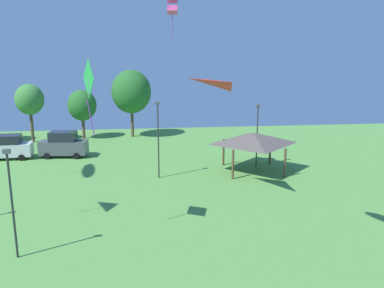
{
  "coord_description": "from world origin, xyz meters",
  "views": [
    {
      "loc": [
        0.06,
        3.3,
        10.92
      ],
      "look_at": [
        1.81,
        18.76,
        7.28
      ],
      "focal_mm": 38.0,
      "sensor_mm": 36.0,
      "label": 1
    }
  ],
  "objects": [
    {
      "name": "light_post_3",
      "position": [
        0.99,
        37.2,
        3.72
      ],
      "size": [
        0.36,
        0.2,
        6.64
      ],
      "color": "#2D2D33",
      "rests_on": "ground"
    },
    {
      "name": "parked_car_second_from_left",
      "position": [
        -8.57,
        45.34,
        1.3
      ],
      "size": [
        4.93,
        2.3,
        2.68
      ],
      "rotation": [
        0.0,
        0.0,
        -0.09
      ],
      "color": "#4C5156",
      "rests_on": "ground"
    },
    {
      "name": "treeline_tree_2",
      "position": [
        -7.83,
        54.33,
        4.16
      ],
      "size": [
        3.49,
        3.49,
        6.1
      ],
      "color": "brown",
      "rests_on": "ground"
    },
    {
      "name": "kite_flying_4",
      "position": [
        2.28,
        36.79,
        14.36
      ],
      "size": [
        0.86,
        0.95,
        3.29
      ],
      "color": "#E54C93"
    },
    {
      "name": "kite_flying_0",
      "position": [
        -3.03,
        26.0,
        9.22
      ],
      "size": [
        0.83,
        1.98,
        4.28
      ],
      "color": "green"
    },
    {
      "name": "parked_car_leftmost",
      "position": [
        -14.01,
        45.17,
        1.22
      ],
      "size": [
        4.69,
        2.25,
        2.49
      ],
      "rotation": [
        0.0,
        0.0,
        0.05
      ],
      "color": "silver",
      "rests_on": "ground"
    },
    {
      "name": "treeline_tree_1",
      "position": [
        -13.64,
        52.91,
        5.12
      ],
      "size": [
        3.31,
        3.31,
        6.98
      ],
      "color": "brown",
      "rests_on": "ground"
    },
    {
      "name": "light_post_0",
      "position": [
        10.32,
        39.64,
        3.37
      ],
      "size": [
        0.36,
        0.2,
        5.96
      ],
      "color": "#2D2D33",
      "rests_on": "ground"
    },
    {
      "name": "treeline_tree_3",
      "position": [
        -1.78,
        54.74,
        5.73
      ],
      "size": [
        4.93,
        4.93,
        8.45
      ],
      "color": "brown",
      "rests_on": "ground"
    },
    {
      "name": "park_pavilion",
      "position": [
        9.6,
        38.3,
        3.08
      ],
      "size": [
        5.95,
        5.61,
        3.6
      ],
      "color": "brown",
      "rests_on": "ground"
    },
    {
      "name": "kite_flying_9",
      "position": [
        6.17,
        32.2,
        6.77
      ],
      "size": [
        3.59,
        3.98,
        0.96
      ],
      "color": "red"
    },
    {
      "name": "light_post_1",
      "position": [
        -7.03,
        24.11,
        3.4
      ],
      "size": [
        0.36,
        0.2,
        6.01
      ],
      "color": "#2D2D33",
      "rests_on": "ground"
    }
  ]
}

